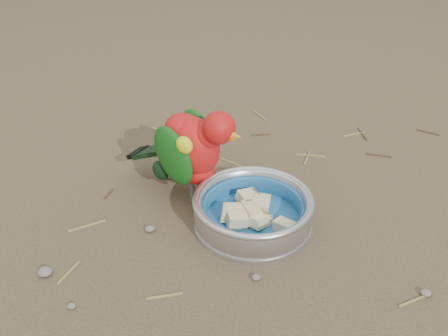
# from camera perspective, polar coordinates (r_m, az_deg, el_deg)

# --- Properties ---
(ground) EXTENTS (60.00, 60.00, 0.00)m
(ground) POSITION_cam_1_polar(r_m,az_deg,el_deg) (0.94, 5.20, -4.71)
(ground) COLOR brown
(food_bowl) EXTENTS (0.21, 0.21, 0.02)m
(food_bowl) POSITION_cam_1_polar(r_m,az_deg,el_deg) (0.90, 3.28, -6.17)
(food_bowl) COLOR #B2B2BA
(food_bowl) RESTS_ON ground
(bowl_wall) EXTENTS (0.21, 0.21, 0.04)m
(bowl_wall) POSITION_cam_1_polar(r_m,az_deg,el_deg) (0.88, 3.34, -4.63)
(bowl_wall) COLOR #B2B2BA
(bowl_wall) RESTS_ON food_bowl
(fruit_wedges) EXTENTS (0.13, 0.13, 0.03)m
(fruit_wedges) POSITION_cam_1_polar(r_m,az_deg,el_deg) (0.88, 3.33, -5.00)
(fruit_wedges) COLOR beige
(fruit_wedges) RESTS_ON food_bowl
(lory_parrot) EXTENTS (0.25, 0.19, 0.19)m
(lory_parrot) POSITION_cam_1_polar(r_m,az_deg,el_deg) (0.93, -3.52, 1.56)
(lory_parrot) COLOR red
(lory_parrot) RESTS_ON ground
(ground_debris) EXTENTS (0.90, 0.80, 0.01)m
(ground_debris) POSITION_cam_1_polar(r_m,az_deg,el_deg) (0.99, 7.18, -2.65)
(ground_debris) COLOR olive
(ground_debris) RESTS_ON ground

